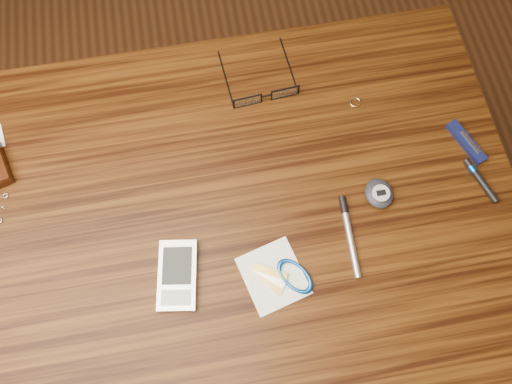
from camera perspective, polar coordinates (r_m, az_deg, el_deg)
ground at (r=1.58m, az=-1.67°, el=-10.55°), size 3.80×3.80×0.00m
desk at (r=0.95m, az=-2.74°, el=-3.95°), size 1.00×0.70×0.75m
eyeglasses at (r=0.93m, az=1.06°, el=11.17°), size 0.14×0.14×0.03m
gold_ring at (r=0.95m, az=11.26°, el=10.03°), size 0.02×0.02×0.00m
pda_phone at (r=0.82m, az=-8.97°, el=-9.38°), size 0.08×0.12×0.02m
pedometer at (r=0.87m, az=13.88°, el=-0.16°), size 0.05×0.06×0.02m
notepad_keys at (r=0.82m, az=3.28°, el=-9.57°), size 0.13×0.12×0.01m
pocket_knife at (r=0.97m, az=22.90°, el=5.28°), size 0.05×0.09×0.01m
silver_pen at (r=0.85m, az=10.52°, el=-4.27°), size 0.02×0.14×0.01m
black_blue_pen at (r=0.95m, az=24.19°, el=1.37°), size 0.04×0.09×0.01m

